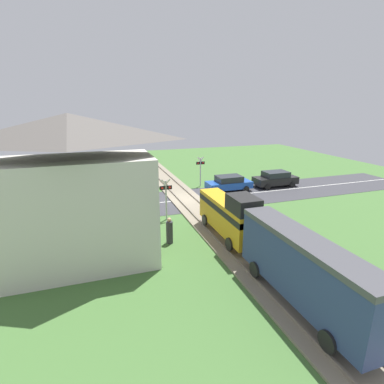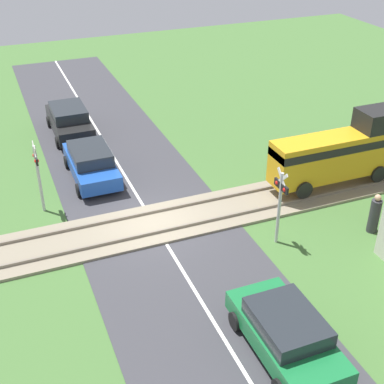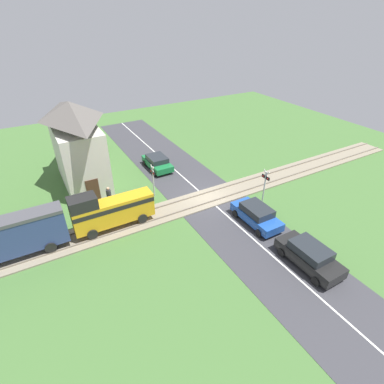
{
  "view_description": "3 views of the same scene",
  "coord_description": "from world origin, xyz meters",
  "px_view_note": "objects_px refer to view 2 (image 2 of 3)",
  "views": [
    {
      "loc": [
        7.63,
        24.2,
        8.29
      ],
      "look_at": [
        0.0,
        1.6,
        1.2
      ],
      "focal_mm": 28.0,
      "sensor_mm": 36.0,
      "label": 1
    },
    {
      "loc": [
        17.06,
        -5.22,
        12.0
      ],
      "look_at": [
        0.0,
        1.6,
        1.2
      ],
      "focal_mm": 50.0,
      "sensor_mm": 36.0,
      "label": 2
    },
    {
      "loc": [
        -18.89,
        12.37,
        14.53
      ],
      "look_at": [
        0.0,
        1.6,
        1.2
      ],
      "focal_mm": 28.0,
      "sensor_mm": 36.0,
      "label": 3
    }
  ],
  "objects_px": {
    "car_near_crossing": "(91,162)",
    "car_behind_queue": "(69,120)",
    "car_far_side": "(286,332)",
    "pedestrian_by_station": "(374,215)",
    "crossing_signal_east_approach": "(280,197)",
    "crossing_signal_west_approach": "(37,168)"
  },
  "relations": [
    {
      "from": "car_far_side",
      "to": "crossing_signal_east_approach",
      "type": "xyz_separation_m",
      "value": [
        -4.9,
        2.51,
        1.24
      ]
    },
    {
      "from": "car_behind_queue",
      "to": "crossing_signal_west_approach",
      "type": "bearing_deg",
      "value": -18.91
    },
    {
      "from": "pedestrian_by_station",
      "to": "car_near_crossing",
      "type": "bearing_deg",
      "value": -132.21
    },
    {
      "from": "car_far_side",
      "to": "pedestrian_by_station",
      "type": "distance_m",
      "value": 7.59
    },
    {
      "from": "crossing_signal_east_approach",
      "to": "pedestrian_by_station",
      "type": "bearing_deg",
      "value": 78.79
    },
    {
      "from": "car_behind_queue",
      "to": "pedestrian_by_station",
      "type": "xyz_separation_m",
      "value": [
        13.66,
        9.24,
        -0.07
      ]
    },
    {
      "from": "car_far_side",
      "to": "crossing_signal_west_approach",
      "type": "bearing_deg",
      "value": -152.76
    },
    {
      "from": "car_near_crossing",
      "to": "car_behind_queue",
      "type": "height_order",
      "value": "car_behind_queue"
    },
    {
      "from": "crossing_signal_east_approach",
      "to": "pedestrian_by_station",
      "type": "distance_m",
      "value": 4.11
    },
    {
      "from": "crossing_signal_east_approach",
      "to": "pedestrian_by_station",
      "type": "xyz_separation_m",
      "value": [
        0.76,
        3.85,
        -1.23
      ]
    },
    {
      "from": "car_behind_queue",
      "to": "pedestrian_by_station",
      "type": "relative_size",
      "value": 2.71
    },
    {
      "from": "car_near_crossing",
      "to": "car_behind_queue",
      "type": "distance_m",
      "value": 5.28
    },
    {
      "from": "crossing_signal_west_approach",
      "to": "pedestrian_by_station",
      "type": "relative_size",
      "value": 1.87
    },
    {
      "from": "car_near_crossing",
      "to": "crossing_signal_east_approach",
      "type": "relative_size",
      "value": 1.42
    },
    {
      "from": "car_near_crossing",
      "to": "crossing_signal_east_approach",
      "type": "height_order",
      "value": "crossing_signal_east_approach"
    },
    {
      "from": "car_far_side",
      "to": "pedestrian_by_station",
      "type": "bearing_deg",
      "value": 123.06
    },
    {
      "from": "car_far_side",
      "to": "car_behind_queue",
      "type": "height_order",
      "value": "car_behind_queue"
    },
    {
      "from": "car_far_side",
      "to": "pedestrian_by_station",
      "type": "xyz_separation_m",
      "value": [
        -4.14,
        6.36,
        0.01
      ]
    },
    {
      "from": "car_near_crossing",
      "to": "car_far_side",
      "type": "height_order",
      "value": "car_near_crossing"
    },
    {
      "from": "car_behind_queue",
      "to": "pedestrian_by_station",
      "type": "height_order",
      "value": "pedestrian_by_station"
    },
    {
      "from": "crossing_signal_west_approach",
      "to": "crossing_signal_east_approach",
      "type": "xyz_separation_m",
      "value": [
        5.57,
        7.9,
        0.0
      ]
    },
    {
      "from": "car_far_side",
      "to": "pedestrian_by_station",
      "type": "relative_size",
      "value": 2.52
    }
  ]
}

